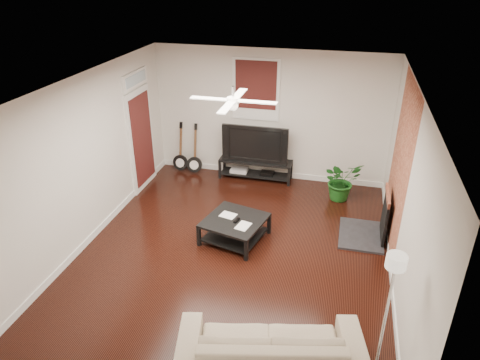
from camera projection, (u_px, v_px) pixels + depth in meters
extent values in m
cube|color=black|center=(234.00, 252.00, 7.33)|extent=(5.00, 6.00, 0.01)
cube|color=white|center=(233.00, 86.00, 6.07)|extent=(5.00, 6.00, 0.01)
cube|color=silver|center=(270.00, 116.00, 9.30)|extent=(5.00, 0.01, 2.80)
cube|color=silver|center=(152.00, 315.00, 4.10)|extent=(5.00, 0.01, 2.80)
cube|color=silver|center=(87.00, 161.00, 7.24)|extent=(0.01, 6.00, 2.80)
cube|color=silver|center=(406.00, 196.00, 6.16)|extent=(0.01, 6.00, 2.80)
cube|color=#9A4931|center=(400.00, 167.00, 7.03)|extent=(0.02, 2.20, 2.80)
cube|color=black|center=(373.00, 215.00, 7.51)|extent=(0.80, 1.10, 0.92)
cube|color=#37110F|center=(256.00, 90.00, 9.09)|extent=(1.00, 0.06, 1.30)
cube|color=white|center=(141.00, 130.00, 8.94)|extent=(0.08, 1.00, 2.50)
cube|color=black|center=(256.00, 169.00, 9.69)|extent=(1.59, 0.42, 0.44)
imported|color=black|center=(256.00, 142.00, 9.42)|extent=(1.42, 0.19, 0.82)
cube|color=black|center=(235.00, 229.00, 7.58)|extent=(1.15, 1.15, 0.40)
imported|color=tan|center=(270.00, 346.00, 5.15)|extent=(2.30, 1.31, 0.63)
imported|color=#175318|center=(341.00, 180.00, 8.78)|extent=(0.97, 0.94, 0.82)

